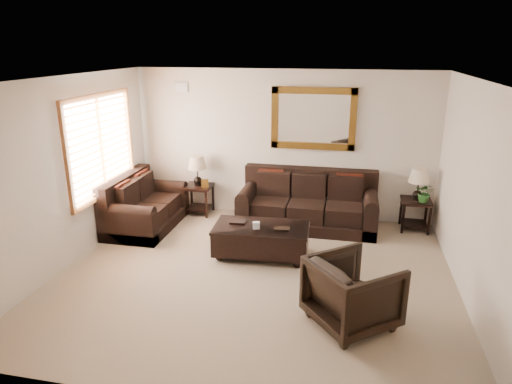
% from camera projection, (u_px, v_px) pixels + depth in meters
% --- Properties ---
extents(room, '(5.51, 5.01, 2.71)m').
position_uv_depth(room, '(254.00, 184.00, 6.03)').
color(room, '#85745C').
rests_on(room, ground).
extents(window, '(0.07, 1.96, 1.66)m').
position_uv_depth(window, '(102.00, 146.00, 7.34)').
color(window, white).
rests_on(window, room).
extents(mirror, '(1.50, 0.06, 1.10)m').
position_uv_depth(mirror, '(313.00, 119.00, 8.06)').
color(mirror, '#4E300F').
rests_on(mirror, room).
extents(air_vent, '(0.25, 0.02, 0.18)m').
position_uv_depth(air_vent, '(181.00, 87.00, 8.40)').
color(air_vent, '#999999').
rests_on(air_vent, room).
extents(sofa, '(2.40, 1.03, 0.98)m').
position_uv_depth(sofa, '(308.00, 206.00, 8.12)').
color(sofa, black).
rests_on(sofa, room).
extents(loveseat, '(0.98, 1.66, 0.93)m').
position_uv_depth(loveseat, '(143.00, 208.00, 8.06)').
color(loveseat, black).
rests_on(loveseat, room).
extents(end_table_left, '(0.51, 0.51, 1.13)m').
position_uv_depth(end_table_left, '(198.00, 176.00, 8.57)').
color(end_table_left, black).
rests_on(end_table_left, room).
extents(end_table_right, '(0.50, 0.50, 1.11)m').
position_uv_depth(end_table_right, '(418.00, 190.00, 7.81)').
color(end_table_right, black).
rests_on(end_table_right, room).
extents(coffee_table, '(1.47, 0.84, 0.61)m').
position_uv_depth(coffee_table, '(261.00, 237.00, 6.95)').
color(coffee_table, black).
rests_on(coffee_table, room).
extents(armchair, '(1.18, 1.18, 0.89)m').
position_uv_depth(armchair, '(353.00, 289.00, 5.20)').
color(armchair, black).
rests_on(armchair, floor).
extents(potted_plant, '(0.39, 0.41, 0.26)m').
position_uv_depth(potted_plant, '(425.00, 195.00, 7.71)').
color(potted_plant, '#22511B').
rests_on(potted_plant, end_table_right).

